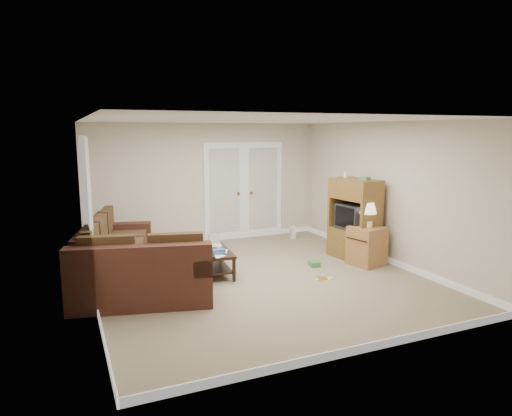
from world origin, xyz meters
name	(u,v)px	position (x,y,z in m)	size (l,w,h in m)	color
floor	(258,278)	(0.00, 0.00, 0.00)	(5.50, 5.50, 0.00)	gray
ceiling	(258,120)	(0.00, 0.00, 2.50)	(5.00, 5.50, 0.02)	white
wall_left	(88,212)	(-2.50, 0.00, 1.25)	(0.02, 5.50, 2.50)	beige
wall_right	(387,193)	(2.50, 0.00, 1.25)	(0.02, 5.50, 2.50)	beige
wall_back	(206,183)	(0.00, 2.75, 1.25)	(5.00, 0.02, 2.50)	beige
wall_front	(366,239)	(0.00, -2.75, 1.25)	(5.00, 0.02, 2.50)	beige
baseboards	(258,275)	(0.00, 0.00, 0.05)	(5.00, 5.50, 0.10)	silver
french_doors	(244,191)	(0.85, 2.71, 1.04)	(1.80, 0.05, 2.13)	silver
window_left	(86,183)	(-2.46, 1.00, 1.55)	(0.05, 1.92, 1.42)	silver
sectional_sofa	(127,264)	(-1.98, 0.42, 0.35)	(2.07, 3.22, 0.89)	#46251B
coffee_table	(214,261)	(-0.58, 0.49, 0.22)	(0.59, 1.04, 0.68)	black
tv_armoire	(354,219)	(2.07, 0.35, 0.75)	(0.63, 0.98, 1.59)	brown
side_cabinet	(367,243)	(2.06, -0.07, 0.40)	(0.63, 0.63, 1.11)	#A4703C
space_heater	(293,233)	(1.79, 2.19, 0.13)	(0.11, 0.09, 0.27)	white
floor_magazine	(324,279)	(0.96, -0.46, 0.00)	(0.27, 0.21, 0.01)	yellow
floor_greenbox	(314,264)	(1.17, 0.21, 0.04)	(0.16, 0.22, 0.09)	#397E43
floor_book	(318,278)	(0.87, -0.42, 0.01)	(0.15, 0.20, 0.02)	brown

